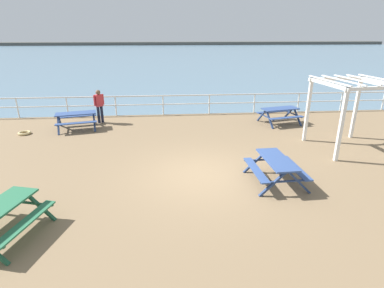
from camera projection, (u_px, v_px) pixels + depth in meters
name	position (u px, v px, depth m)	size (l,w,h in m)	color
ground_plane	(203.00, 178.00, 10.02)	(30.00, 24.00, 0.20)	#846B4C
sea_band	(170.00, 55.00, 59.29)	(142.00, 90.00, 0.01)	slate
distant_shoreline	(167.00, 45.00, 99.48)	(142.00, 6.00, 1.80)	#4C4C47
seaward_railing	(186.00, 100.00, 16.96)	(23.07, 0.07, 1.08)	white
picnic_table_near_left	(280.00, 112.00, 15.31)	(2.08, 1.86, 0.80)	#334C84
picnic_table_near_right	(276.00, 165.00, 9.30)	(1.60, 1.86, 0.80)	#334C84
picnic_table_mid_centre	(0.00, 214.00, 6.80)	(1.93, 2.14, 0.80)	#286B47
picnic_table_far_left	(76.00, 117.00, 14.45)	(2.09, 1.87, 0.80)	#334C84
visitor	(99.00, 104.00, 15.27)	(0.45, 0.38, 1.66)	#1E2338
lattice_pergola	(352.00, 98.00, 11.59)	(2.64, 2.76, 2.70)	white
rope_coil	(24.00, 133.00, 13.87)	(0.55, 0.55, 0.11)	tan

